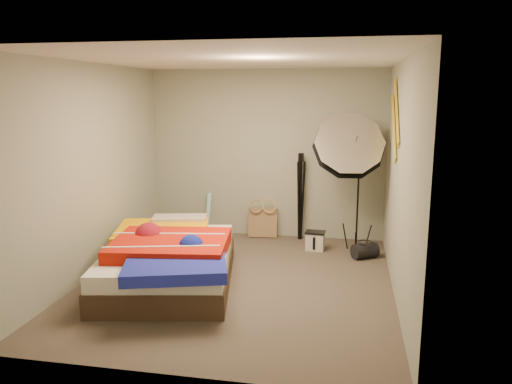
% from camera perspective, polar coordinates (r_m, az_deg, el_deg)
% --- Properties ---
extents(floor, '(4.00, 4.00, 0.00)m').
position_cam_1_polar(floor, '(5.88, -2.07, -10.21)').
color(floor, '#4F433B').
rests_on(floor, ground).
extents(ceiling, '(4.00, 4.00, 0.00)m').
position_cam_1_polar(ceiling, '(5.49, -2.26, 14.88)').
color(ceiling, silver).
rests_on(ceiling, wall_back).
extents(wall_back, '(3.50, 0.00, 3.50)m').
position_cam_1_polar(wall_back, '(7.49, 1.24, 4.33)').
color(wall_back, '#979B8B').
rests_on(wall_back, floor).
extents(wall_front, '(3.50, 0.00, 3.50)m').
position_cam_1_polar(wall_front, '(3.67, -9.12, -3.11)').
color(wall_front, '#979B8B').
rests_on(wall_front, floor).
extents(wall_left, '(0.00, 4.00, 4.00)m').
position_cam_1_polar(wall_left, '(6.17, -18.22, 2.29)').
color(wall_left, '#979B8B').
rests_on(wall_left, floor).
extents(wall_right, '(0.00, 4.00, 4.00)m').
position_cam_1_polar(wall_right, '(5.44, 16.13, 1.27)').
color(wall_right, '#979B8B').
rests_on(wall_right, floor).
extents(tote_bag, '(0.45, 0.23, 0.45)m').
position_cam_1_polar(tote_bag, '(7.60, 0.80, -3.51)').
color(tote_bag, '#9F7F5A').
rests_on(tote_bag, floor).
extents(wrapping_roll, '(0.14, 0.20, 0.64)m').
position_cam_1_polar(wrapping_roll, '(7.76, -5.53, -2.47)').
color(wrapping_roll, '#54C5DC').
rests_on(wrapping_roll, floor).
extents(camera_case, '(0.26, 0.20, 0.25)m').
position_cam_1_polar(camera_case, '(7.02, 6.76, -5.63)').
color(camera_case, beige).
rests_on(camera_case, floor).
extents(duffel_bag, '(0.39, 0.35, 0.20)m').
position_cam_1_polar(duffel_bag, '(6.80, 12.33, -6.57)').
color(duffel_bag, black).
rests_on(duffel_bag, floor).
extents(wall_stripe_upper, '(0.02, 0.91, 0.78)m').
position_cam_1_polar(wall_stripe_upper, '(5.96, 15.78, 8.90)').
color(wall_stripe_upper, gold).
rests_on(wall_stripe_upper, wall_right).
extents(wall_stripe_lower, '(0.02, 0.91, 0.78)m').
position_cam_1_polar(wall_stripe_lower, '(6.22, 15.48, 7.14)').
color(wall_stripe_lower, gold).
rests_on(wall_stripe_lower, wall_right).
extents(bed, '(1.79, 2.31, 0.58)m').
position_cam_1_polar(bed, '(5.82, -9.86, -7.55)').
color(bed, '#412F21').
rests_on(bed, floor).
extents(photo_umbrella, '(1.14, 0.80, 2.01)m').
position_cam_1_polar(photo_umbrella, '(6.73, 10.52, 4.98)').
color(photo_umbrella, black).
rests_on(photo_umbrella, floor).
extents(camera_tripod, '(0.08, 0.08, 1.30)m').
position_cam_1_polar(camera_tripod, '(7.37, 5.11, 0.18)').
color(camera_tripod, black).
rests_on(camera_tripod, floor).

